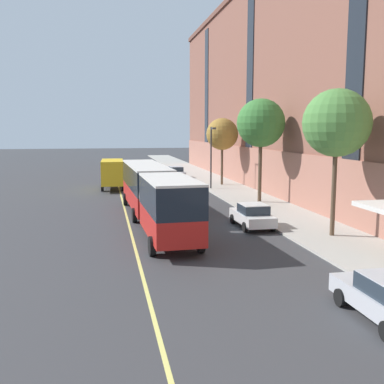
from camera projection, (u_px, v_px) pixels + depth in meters
ground_plane at (171, 235)px, 27.00m from camera, size 260.00×260.00×0.00m
sidewalk at (293, 219)px, 31.64m from camera, size 5.07×160.00×0.15m
city_bus at (153, 192)px, 30.24m from camera, size 3.44×19.05×3.71m
parked_car_white_1 at (252, 215)px, 29.04m from camera, size 2.04×4.29×1.56m
parked_car_silver_2 at (176, 172)px, 58.49m from camera, size 2.09×4.79×1.56m
box_truck at (112, 173)px, 47.53m from camera, size 2.50×7.53×3.15m
street_tree_mid_block at (337, 123)px, 25.43m from camera, size 3.86×3.86×8.45m
street_tree_far_uptown at (261, 123)px, 37.64m from camera, size 4.06×4.06×8.74m
street_tree_far_downtown at (222, 134)px, 50.02m from camera, size 3.55×3.55×7.44m
street_lamp at (212, 151)px, 46.71m from camera, size 0.36×1.48×6.42m
lane_centerline at (129, 226)px, 29.47m from camera, size 0.16×140.00×0.01m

